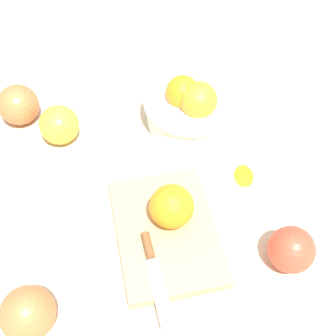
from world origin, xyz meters
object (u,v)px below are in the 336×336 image
object	(u,v)px
apple_back_right	(291,250)
apple_front_left	(18,105)
cutting_board	(166,232)
apple_front_left_2	(59,125)
orange_on_board	(172,206)
bowl	(192,105)
apple_front_right	(28,313)
knife	(153,265)

from	to	relation	value
apple_back_right	apple_front_left	bearing A→B (deg)	-136.93
cutting_board	apple_front_left_2	bearing A→B (deg)	-150.67
orange_on_board	cutting_board	bearing A→B (deg)	-38.24
apple_front_left	apple_front_left_2	distance (m)	0.10
bowl	cutting_board	xyz separation A→B (m)	(0.25, -0.11, -0.03)
orange_on_board	apple_front_left	bearing A→B (deg)	-143.51
apple_front_right	apple_back_right	distance (m)	0.40
cutting_board	apple_front_left_2	world-z (taller)	apple_front_left_2
cutting_board	apple_front_right	distance (m)	0.25
apple_front_right	apple_front_left_2	bearing A→B (deg)	167.84
bowl	knife	world-z (taller)	bowl
apple_front_left	apple_back_right	xyz separation A→B (m)	(0.42, 0.40, -0.00)
knife	apple_front_left_2	distance (m)	0.34
apple_front_right	bowl	bearing A→B (deg)	135.63
bowl	apple_front_left	bearing A→B (deg)	-104.40
apple_front_left	apple_back_right	size ratio (longest dim) A/B	1.09
bowl	apple_front_left_2	size ratio (longest dim) A/B	2.54
bowl	apple_front_right	world-z (taller)	bowl
apple_front_left	apple_back_right	bearing A→B (deg)	43.07
cutting_board	apple_front_right	bearing A→B (deg)	-66.51
knife	apple_front_left	bearing A→B (deg)	-154.89
apple_front_left	knife	bearing A→B (deg)	25.11
bowl	apple_back_right	distance (m)	0.34
bowl	apple_front_left_2	bearing A→B (deg)	-92.96
apple_front_left	bowl	bearing A→B (deg)	75.60
orange_on_board	knife	size ratio (longest dim) A/B	0.47
apple_front_left_2	apple_front_right	bearing A→B (deg)	-12.16
cutting_board	apple_front_right	world-z (taller)	apple_front_right
orange_on_board	apple_front_right	bearing A→B (deg)	-64.25
orange_on_board	apple_back_right	size ratio (longest dim) A/B	0.98
orange_on_board	apple_front_right	size ratio (longest dim) A/B	0.92
orange_on_board	apple_front_left	xyz separation A→B (m)	(-0.32, -0.23, -0.02)
orange_on_board	bowl	bearing A→B (deg)	156.57
bowl	apple_front_left	xyz separation A→B (m)	(-0.09, -0.33, -0.00)
orange_on_board	apple_front_right	distance (m)	0.26
bowl	cutting_board	distance (m)	0.27
apple_front_right	apple_front_left_2	size ratio (longest dim) A/B	1.04
knife	apple_front_right	world-z (taller)	apple_front_right
cutting_board	orange_on_board	bearing A→B (deg)	141.76
bowl	orange_on_board	bearing A→B (deg)	-23.43
apple_back_right	apple_front_right	bearing A→B (deg)	-89.25
bowl	apple_front_right	bearing A→B (deg)	-44.37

